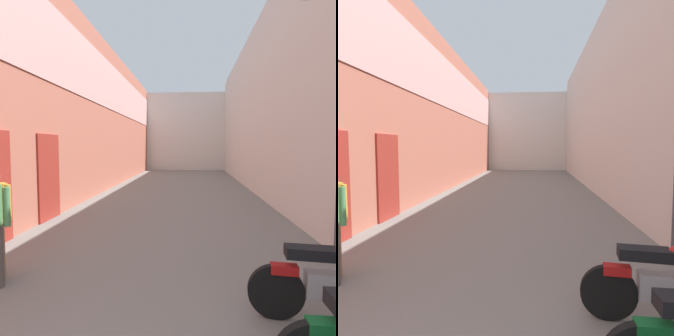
% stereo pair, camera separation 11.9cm
% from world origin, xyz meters
% --- Properties ---
extents(ground_plane, '(40.58, 40.58, 0.00)m').
position_xyz_m(ground_plane, '(0.00, 10.29, 0.00)').
color(ground_plane, slate).
extents(building_left, '(0.45, 24.58, 6.35)m').
position_xyz_m(building_left, '(-3.29, 12.22, 3.20)').
color(building_left, '#B76651').
rests_on(building_left, ground).
extents(building_right, '(0.45, 24.58, 6.83)m').
position_xyz_m(building_right, '(3.30, 12.29, 3.41)').
color(building_right, beige).
rests_on(building_right, ground).
extents(building_far_end, '(9.19, 2.00, 6.20)m').
position_xyz_m(building_far_end, '(0.00, 25.58, 3.10)').
color(building_far_end, silver).
rests_on(building_far_end, ground).
extents(motorcycle_fourth, '(1.85, 0.58, 1.04)m').
position_xyz_m(motorcycle_fourth, '(2.16, 3.56, 0.50)').
color(motorcycle_fourth, black).
rests_on(motorcycle_fourth, ground).
extents(street_lamp, '(0.79, 0.18, 4.30)m').
position_xyz_m(street_lamp, '(2.85, 5.33, 2.54)').
color(street_lamp, '#47474C').
rests_on(street_lamp, ground).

